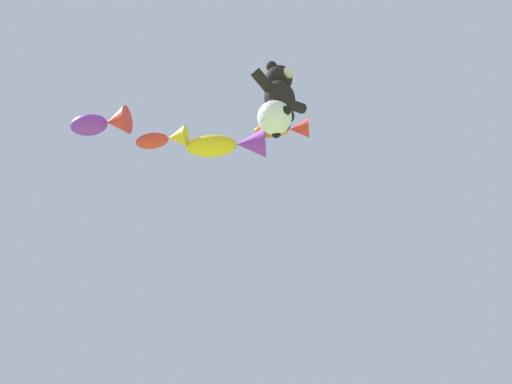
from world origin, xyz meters
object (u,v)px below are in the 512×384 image
object	(u,v)px
fish_kite_crimson	(165,139)
fish_kite_violet	(103,123)
fish_kite_tangerine	(285,130)
soccer_ball_kite	(275,118)
teddy_bear_kite	(280,92)
fish_kite_goldfin	(231,145)

from	to	relation	value
fish_kite_crimson	fish_kite_violet	size ratio (longest dim) A/B	0.83
fish_kite_tangerine	soccer_ball_kite	bearing A→B (deg)	-141.56
teddy_bear_kite	soccer_ball_kite	xyz separation A→B (m)	(-0.39, -0.18, -1.38)
teddy_bear_kite	fish_kite_violet	size ratio (longest dim) A/B	0.89
teddy_bear_kite	fish_kite_violet	distance (m)	6.85
fish_kite_tangerine	fish_kite_goldfin	xyz separation A→B (m)	(-1.11, 1.21, -0.56)
teddy_bear_kite	fish_kite_crimson	distance (m)	5.01
soccer_ball_kite	fish_kite_tangerine	size ratio (longest dim) A/B	0.52
fish_kite_crimson	fish_kite_violet	bearing A→B (deg)	133.91
fish_kite_goldfin	fish_kite_tangerine	bearing A→B (deg)	-47.56
teddy_bear_kite	fish_kite_violet	world-z (taller)	fish_kite_violet
teddy_bear_kite	fish_kite_goldfin	xyz separation A→B (m)	(1.30, 3.26, 1.49)
soccer_ball_kite	fish_kite_violet	bearing A→B (deg)	100.48
teddy_bear_kite	soccer_ball_kite	size ratio (longest dim) A/B	2.13
teddy_bear_kite	soccer_ball_kite	distance (m)	1.45
teddy_bear_kite	fish_kite_goldfin	distance (m)	3.81
soccer_ball_kite	fish_kite_violet	distance (m)	7.56
soccer_ball_kite	fish_kite_tangerine	bearing A→B (deg)	38.44
soccer_ball_kite	fish_kite_violet	world-z (taller)	fish_kite_violet
teddy_bear_kite	soccer_ball_kite	bearing A→B (deg)	-155.22
soccer_ball_kite	teddy_bear_kite	bearing A→B (deg)	24.78
fish_kite_goldfin	teddy_bear_kite	bearing A→B (deg)	-111.80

